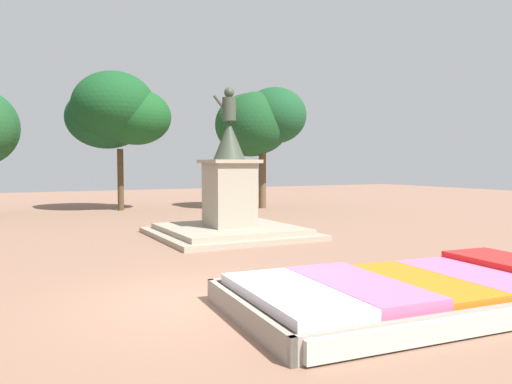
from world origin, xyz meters
TOP-DOWN VIEW (x-y plane):
  - ground_plane at (0.00, 0.00)m, footprint 80.27×80.27m
  - flower_planter at (3.53, -1.97)m, footprint 7.10×3.99m
  - statue_monument at (3.95, 7.36)m, footprint 5.07×5.07m
  - park_tree_far_left at (9.81, 16.34)m, footprint 4.63×5.02m
  - park_tree_far_right at (2.50, 18.86)m, footprint 5.32×5.36m

SIDE VIEW (x-z plane):
  - ground_plane at x=0.00m, z-range 0.00..0.00m
  - flower_planter at x=3.53m, z-range -0.04..0.53m
  - statue_monument at x=3.95m, z-range -1.50..3.64m
  - park_tree_far_left at x=9.81m, z-range 1.49..8.24m
  - park_tree_far_right at x=2.50m, z-range 1.57..8.96m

